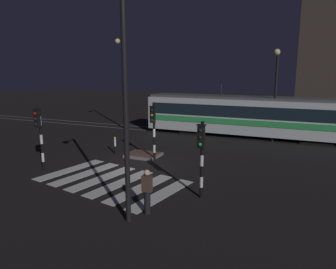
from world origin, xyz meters
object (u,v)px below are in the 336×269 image
Objects in this scene: tram at (252,116)px; traffic_light_corner_near_right at (201,149)px; street_lamp_near_kerb at (121,81)px; street_lamp_trackside_left at (123,74)px; traffic_light_median_centre at (153,124)px; street_lamp_trackside_right at (276,84)px; traffic_light_corner_near_left at (39,129)px; bollard_island_edge at (115,145)px; pedestrian_waiting_at_kerb at (147,191)px.

traffic_light_corner_near_right is at bearing -89.81° from tram.
traffic_light_corner_near_right is 0.41× the size of street_lamp_near_kerb.
traffic_light_corner_near_right is at bearing -47.61° from street_lamp_trackside_left.
traffic_light_median_centre is at bearing 108.95° from street_lamp_near_kerb.
street_lamp_trackside_left is 0.46× the size of tram.
street_lamp_trackside_left is 1.18× the size of street_lamp_trackside_right.
traffic_light_corner_near_left is 6.13m from traffic_light_median_centre.
traffic_light_corner_near_left is at bearing -109.44° from bollard_island_edge.
pedestrian_waiting_at_kerb is (7.44, -2.29, -1.38)m from traffic_light_corner_near_left.
traffic_light_corner_near_left is 12.58m from street_lamp_trackside_left.
street_lamp_trackside_right is 15.01m from pedestrian_waiting_at_kerb.
street_lamp_near_kerb is 1.17× the size of street_lamp_trackside_right.
street_lamp_near_kerb is at bearing -117.94° from traffic_light_corner_near_right.
street_lamp_near_kerb is at bearing -102.30° from street_lamp_trackside_right.
tram is 11.28m from bollard_island_edge.
traffic_light_corner_near_right is at bearing -33.01° from bollard_island_edge.
street_lamp_trackside_right reaches higher than pedestrian_waiting_at_kerb.
traffic_light_corner_near_right is 1.89× the size of pedestrian_waiting_at_kerb.
street_lamp_near_kerb is 4.17m from pedestrian_waiting_at_kerb.
traffic_light_corner_near_left is at bearing -79.05° from street_lamp_trackside_left.
pedestrian_waiting_at_kerb is (2.87, -6.37, -1.33)m from traffic_light_median_centre.
traffic_light_median_centre is (4.57, 4.08, -0.05)m from traffic_light_corner_near_left.
street_lamp_trackside_right is (5.89, 7.93, 2.08)m from traffic_light_median_centre.
tram is at bearing 84.29° from street_lamp_near_kerb.
traffic_light_corner_near_right is 2.84m from pedestrian_waiting_at_kerb.
street_lamp_trackside_left is at bearing 130.84° from traffic_light_median_centre.
traffic_light_corner_near_left is 5.11m from bollard_island_edge.
street_lamp_near_kerb is at bearing -107.34° from pedestrian_waiting_at_kerb.
traffic_light_corner_near_left is 0.44× the size of street_lamp_near_kerb.
tram is at bearing 5.66° from street_lamp_trackside_left.
street_lamp_trackside_right is 6.03× the size of bollard_island_edge.
tram is 10.11× the size of pedestrian_waiting_at_kerb.
street_lamp_trackside_right is (12.80, -0.06, -0.64)m from street_lamp_trackside_left.
tram is at bearing 90.19° from traffic_light_corner_near_right.
traffic_light_median_centre is (-4.24, 4.22, 0.07)m from traffic_light_corner_near_right.
street_lamp_trackside_left is 4.60× the size of pedestrian_waiting_at_kerb.
traffic_light_corner_near_right is 0.97× the size of traffic_light_median_centre.
traffic_light_corner_near_left is 0.43× the size of street_lamp_trackside_left.
traffic_light_corner_near_left is 0.51× the size of street_lamp_trackside_right.
street_lamp_near_kerb is at bearing -95.71° from tram.
traffic_light_median_centre is 7.11m from pedestrian_waiting_at_kerb.
street_lamp_trackside_left is 12.81m from street_lamp_trackside_right.
bollard_island_edge is (-5.51, 7.87, -4.34)m from street_lamp_near_kerb.
traffic_light_median_centre is 3.43m from bollard_island_edge.
bollard_island_edge is (1.60, 4.54, -1.69)m from traffic_light_corner_near_left.
traffic_light_median_centre is 0.50× the size of street_lamp_trackside_right.
street_lamp_near_kerb reaches higher than tram.
traffic_light_median_centre is 10.91m from street_lamp_trackside_left.
pedestrian_waiting_at_kerb is at bearing -122.46° from traffic_light_corner_near_right.
traffic_light_corner_near_right is at bearing 62.06° from street_lamp_near_kerb.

